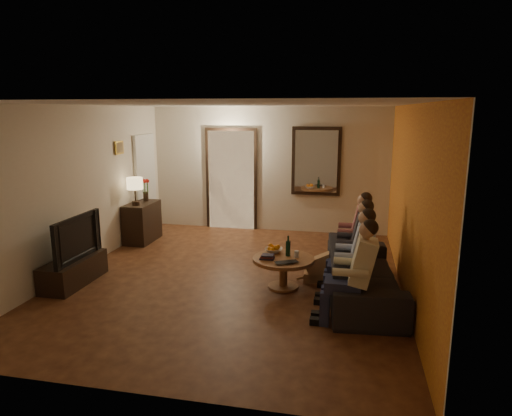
% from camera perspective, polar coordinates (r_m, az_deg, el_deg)
% --- Properties ---
extents(floor, '(5.00, 6.00, 0.01)m').
position_cam_1_polar(floor, '(7.07, -2.91, -8.75)').
color(floor, '#421E11').
rests_on(floor, ground).
extents(ceiling, '(5.00, 6.00, 0.01)m').
position_cam_1_polar(ceiling, '(6.61, -3.16, 12.82)').
color(ceiling, white).
rests_on(ceiling, back_wall).
extents(back_wall, '(5.00, 0.02, 2.60)m').
position_cam_1_polar(back_wall, '(9.62, 1.55, 4.83)').
color(back_wall, beige).
rests_on(back_wall, floor).
extents(front_wall, '(5.00, 0.02, 2.60)m').
position_cam_1_polar(front_wall, '(3.98, -14.18, -6.03)').
color(front_wall, beige).
rests_on(front_wall, floor).
extents(left_wall, '(0.02, 6.00, 2.60)m').
position_cam_1_polar(left_wall, '(7.74, -21.24, 2.24)').
color(left_wall, beige).
rests_on(left_wall, floor).
extents(right_wall, '(0.02, 6.00, 2.60)m').
position_cam_1_polar(right_wall, '(6.55, 18.62, 0.78)').
color(right_wall, beige).
rests_on(right_wall, floor).
extents(orange_accent, '(0.01, 6.00, 2.60)m').
position_cam_1_polar(orange_accent, '(6.55, 18.54, 0.78)').
color(orange_accent, '#C55221').
rests_on(orange_accent, right_wall).
extents(kitchen_doorway, '(1.00, 0.06, 2.10)m').
position_cam_1_polar(kitchen_doorway, '(9.81, -3.09, 3.48)').
color(kitchen_doorway, '#FFE0A5').
rests_on(kitchen_doorway, floor).
extents(door_trim, '(1.12, 0.04, 2.22)m').
position_cam_1_polar(door_trim, '(9.80, -3.11, 3.47)').
color(door_trim, black).
rests_on(door_trim, floor).
extents(fridge_glimpse, '(0.45, 0.03, 1.70)m').
position_cam_1_polar(fridge_glimpse, '(9.77, -1.66, 2.58)').
color(fridge_glimpse, silver).
rests_on(fridge_glimpse, floor).
extents(mirror_frame, '(1.00, 0.05, 1.40)m').
position_cam_1_polar(mirror_frame, '(9.43, 7.53, 5.81)').
color(mirror_frame, black).
rests_on(mirror_frame, back_wall).
extents(mirror_glass, '(0.86, 0.02, 1.26)m').
position_cam_1_polar(mirror_glass, '(9.40, 7.52, 5.79)').
color(mirror_glass, white).
rests_on(mirror_glass, back_wall).
extents(white_door, '(0.06, 0.85, 2.04)m').
position_cam_1_polar(white_door, '(9.75, -13.62, 2.93)').
color(white_door, white).
rests_on(white_door, floor).
extents(framed_art, '(0.03, 0.28, 0.24)m').
position_cam_1_polar(framed_art, '(8.77, -16.74, 7.24)').
color(framed_art, '#B28C33').
rests_on(framed_art, left_wall).
extents(art_canvas, '(0.01, 0.22, 0.18)m').
position_cam_1_polar(art_canvas, '(8.76, -16.66, 7.24)').
color(art_canvas, brown).
rests_on(art_canvas, left_wall).
extents(dresser, '(0.45, 0.86, 0.76)m').
position_cam_1_polar(dresser, '(9.18, -14.05, -1.72)').
color(dresser, black).
rests_on(dresser, floor).
extents(table_lamp, '(0.30, 0.30, 0.54)m').
position_cam_1_polar(table_lamp, '(8.85, -14.87, 2.04)').
color(table_lamp, beige).
rests_on(table_lamp, dresser).
extents(flower_vase, '(0.14, 0.14, 0.44)m').
position_cam_1_polar(flower_vase, '(9.25, -13.65, 2.20)').
color(flower_vase, red).
rests_on(flower_vase, dresser).
extents(tv_stand, '(0.45, 1.15, 0.38)m').
position_cam_1_polar(tv_stand, '(7.31, -21.83, -7.32)').
color(tv_stand, black).
rests_on(tv_stand, floor).
extents(tv, '(1.12, 0.15, 0.65)m').
position_cam_1_polar(tv, '(7.17, -22.15, -3.44)').
color(tv, black).
rests_on(tv, tv_stand).
extents(sofa, '(2.37, 1.08, 0.67)m').
position_cam_1_polar(sofa, '(6.47, 13.23, -7.91)').
color(sofa, black).
rests_on(sofa, floor).
extents(person_a, '(0.60, 0.40, 1.20)m').
position_cam_1_polar(person_a, '(5.53, 12.50, -8.45)').
color(person_a, tan).
rests_on(person_a, sofa).
extents(person_b, '(0.60, 0.40, 1.20)m').
position_cam_1_polar(person_b, '(6.10, 12.46, -6.50)').
color(person_b, tan).
rests_on(person_b, sofa).
extents(person_c, '(0.60, 0.40, 1.20)m').
position_cam_1_polar(person_c, '(6.67, 12.42, -4.88)').
color(person_c, tan).
rests_on(person_c, sofa).
extents(person_d, '(0.60, 0.40, 1.20)m').
position_cam_1_polar(person_d, '(7.25, 12.40, -3.51)').
color(person_d, tan).
rests_on(person_d, sofa).
extents(dog, '(0.57, 0.27, 0.56)m').
position_cam_1_polar(dog, '(6.88, 8.12, -6.97)').
color(dog, '#B07851').
rests_on(dog, floor).
extents(coffee_table, '(1.03, 1.03, 0.45)m').
position_cam_1_polar(coffee_table, '(6.65, 3.44, -8.06)').
color(coffee_table, brown).
rests_on(coffee_table, floor).
extents(bowl, '(0.26, 0.26, 0.06)m').
position_cam_1_polar(bowl, '(6.80, 2.23, -5.30)').
color(bowl, white).
rests_on(bowl, coffee_table).
extents(oranges, '(0.20, 0.20, 0.08)m').
position_cam_1_polar(oranges, '(6.78, 2.24, -4.75)').
color(oranges, orange).
rests_on(oranges, bowl).
extents(wine_bottle, '(0.07, 0.07, 0.31)m').
position_cam_1_polar(wine_bottle, '(6.62, 4.04, -4.70)').
color(wine_bottle, black).
rests_on(wine_bottle, coffee_table).
extents(wine_glass, '(0.06, 0.06, 0.10)m').
position_cam_1_polar(wine_glass, '(6.59, 5.09, -5.76)').
color(wine_glass, silver).
rests_on(wine_glass, coffee_table).
extents(book_stack, '(0.20, 0.15, 0.07)m').
position_cam_1_polar(book_stack, '(6.50, 1.41, -6.08)').
color(book_stack, black).
rests_on(book_stack, coffee_table).
extents(laptop, '(0.39, 0.35, 0.03)m').
position_cam_1_polar(laptop, '(6.30, 3.99, -6.95)').
color(laptop, black).
rests_on(laptop, coffee_table).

